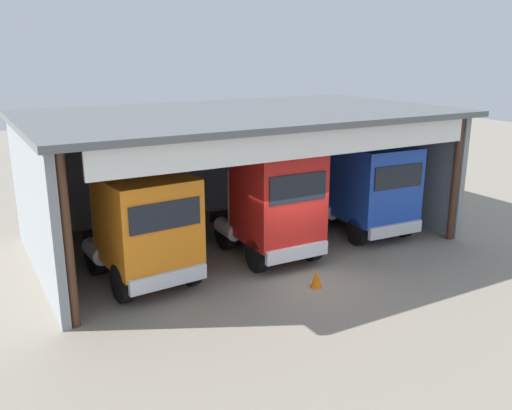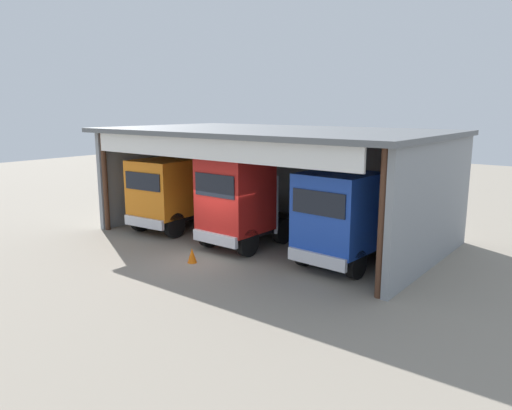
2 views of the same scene
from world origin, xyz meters
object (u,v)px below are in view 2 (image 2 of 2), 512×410
at_px(truck_orange_right_bay, 168,193).
at_px(traffic_cone, 192,255).
at_px(tool_cart, 266,209).
at_px(oil_drum, 264,208).
at_px(truck_red_yard_outside, 239,201).
at_px(truck_blue_center_bay, 342,218).

xyz_separation_m(truck_orange_right_bay, traffic_cone, (4.34, -2.78, -1.53)).
bearing_deg(tool_cart, traffic_cone, -73.47).
relative_size(oil_drum, tool_cart, 0.89).
relative_size(truck_orange_right_bay, tool_cart, 5.12).
bearing_deg(truck_orange_right_bay, traffic_cone, 142.88).
distance_m(truck_orange_right_bay, traffic_cone, 5.37).
relative_size(truck_red_yard_outside, tool_cart, 4.91).
relative_size(truck_red_yard_outside, truck_blue_center_bay, 0.95).
distance_m(truck_red_yard_outside, tool_cart, 5.73).
bearing_deg(traffic_cone, truck_red_yard_outside, 88.11).
relative_size(truck_orange_right_bay, oil_drum, 5.79).
xyz_separation_m(truck_red_yard_outside, oil_drum, (-2.68, 5.28, -1.51)).
bearing_deg(truck_red_yard_outside, tool_cart, -63.79).
bearing_deg(traffic_cone, truck_orange_right_bay, 147.35).
distance_m(truck_blue_center_bay, oil_drum, 8.80).
height_order(truck_red_yard_outside, traffic_cone, truck_red_yard_outside).
xyz_separation_m(truck_blue_center_bay, traffic_cone, (-4.57, -3.05, -1.55)).
height_order(truck_orange_right_bay, truck_red_yard_outside, truck_red_yard_outside).
height_order(oil_drum, tool_cart, tool_cart).
bearing_deg(truck_blue_center_bay, truck_red_yard_outside, 7.96).
relative_size(tool_cart, traffic_cone, 1.79).
bearing_deg(tool_cart, truck_red_yard_outside, -64.68).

